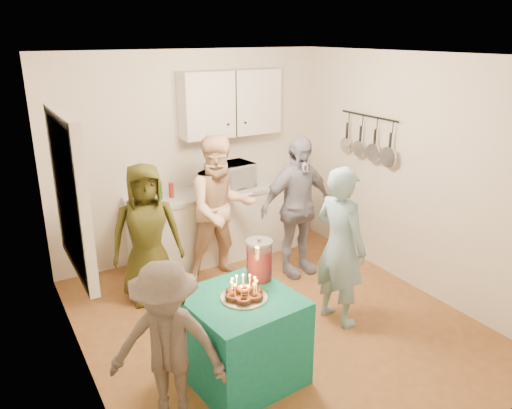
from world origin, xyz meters
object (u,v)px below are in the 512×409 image
child_near_left (167,347)px  woman_back_right (297,207)px  woman_back_center (221,209)px  punch_jar (259,261)px  man_birthday (340,247)px  party_table (242,338)px  woman_back_left (147,234)px  microwave (230,176)px  counter (217,225)px

child_near_left → woman_back_right: bearing=71.5°
woman_back_center → woman_back_right: bearing=-15.1°
woman_back_center → punch_jar: bearing=-97.8°
man_birthday → woman_back_right: woman_back_right is taller
party_table → woman_back_right: 2.11m
party_table → woman_back_left: woman_back_left is taller
punch_jar → woman_back_center: size_ratio=0.20×
microwave → woman_back_right: woman_back_right is taller
woman_back_center → woman_back_right: size_ratio=1.02×
party_table → man_birthday: bearing=13.7°
party_table → woman_back_center: (0.68, 1.74, 0.48)m
counter → party_table: 2.47m
counter → party_table: bearing=-111.1°
party_table → man_birthday: (1.26, 0.31, 0.43)m
punch_jar → woman_back_left: bearing=109.5°
microwave → party_table: bearing=-122.4°
counter → woman_back_center: size_ratio=1.28×
punch_jar → child_near_left: size_ratio=0.26×
woman_back_center → woman_back_right: woman_back_center is taller
party_table → woman_back_right: (1.51, 1.41, 0.46)m
microwave → woman_back_center: bearing=-133.1°
woman_back_left → child_near_left: bearing=-94.6°
party_table → woman_back_center: 1.93m
man_birthday → woman_back_right: (0.24, 1.10, 0.03)m
microwave → woman_back_left: size_ratio=0.37×
woman_back_center → child_near_left: 2.40m
man_birthday → microwave: bearing=-5.5°
man_birthday → woman_back_center: woman_back_center is taller
microwave → woman_back_center: (-0.41, -0.57, -0.20)m
child_near_left → woman_back_left: bearing=111.2°
man_birthday → woman_back_center: 1.54m
woman_back_left → counter: bearing=38.9°
microwave → man_birthday: man_birthday is taller
microwave → woman_back_left: 1.50m
party_table → child_near_left: child_near_left is taller
woman_back_left → woman_back_right: size_ratio=0.91×
punch_jar → man_birthday: man_birthday is taller
party_table → woman_back_left: 1.74m
man_birthday → woman_back_left: man_birthday is taller
woman_back_right → microwave: bearing=112.5°
party_table → woman_back_left: size_ratio=0.56×
punch_jar → microwave: bearing=69.0°
woman_back_left → child_near_left: woman_back_left is taller
child_near_left → punch_jar: bearing=57.7°
counter → woman_back_center: woman_back_center is taller
man_birthday → punch_jar: bearing=85.7°
woman_back_left → woman_back_right: (1.74, -0.27, 0.08)m
woman_back_right → child_near_left: (-2.22, -1.61, -0.18)m
punch_jar → woman_back_center: woman_back_center is taller
counter → punch_jar: bearing=-106.0°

